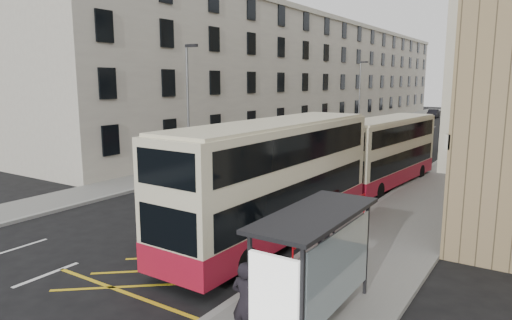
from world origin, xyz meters
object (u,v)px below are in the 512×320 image
Objects in this scene: car_dark at (433,114)px; pedestrian_near at (245,303)px; bus_shelter at (313,246)px; car_silver at (402,118)px; litter_bin at (290,298)px; white_van at (374,126)px; car_red at (490,117)px; double_decker_rear at (386,152)px; pedestrian_far at (324,235)px; street_lamp_near at (188,102)px; street_lamp_far at (360,92)px; pedestrian_mid at (291,295)px; double_decker_front at (275,180)px.

pedestrian_near is at bearing -85.32° from car_dark.
car_silver is at bearing 103.44° from bus_shelter.
litter_bin is at bearing -102.35° from pedestrian_near.
pedestrian_near reaches higher than white_van.
car_silver is at bearing 58.65° from car_red.
double_decker_rear is 5.27× the size of pedestrian_far.
street_lamp_near is 30.00m from street_lamp_far.
pedestrian_mid is at bearing -71.46° from street_lamp_far.
double_decker_front is at bearing -79.41° from white_van.
white_van is (-11.59, 38.99, -0.31)m from pedestrian_far.
car_silver is (-12.92, 56.63, 0.08)m from litter_bin.
car_red is (-2.47, 67.83, -0.42)m from pedestrian_near.
double_decker_rear is (11.35, 3.82, -2.66)m from street_lamp_near.
double_decker_rear reaches higher than white_van.
car_dark is (-10.86, 69.41, -0.41)m from pedestrian_near.
double_decker_front is 7.44m from pedestrian_near.
street_lamp_near is at bearing -46.68° from pedestrian_near.
double_decker_front is at bearing 128.57° from bus_shelter.
street_lamp_near is at bearing 127.62° from pedestrian_mid.
pedestrian_near is (13.77, -43.88, -3.53)m from street_lamp_far.
car_silver is 11.38m from car_dark.
bus_shelter reaches higher than car_red.
bus_shelter is at bearing -63.41° from car_silver.
car_dark is at bearing -64.22° from pedestrian_far.
pedestrian_mid is at bearing -76.36° from white_van.
car_dark is (-11.16, 67.87, 0.03)m from litter_bin.
white_van is (-12.06, 44.13, -0.33)m from pedestrian_near.
car_red is at bearing 95.22° from double_decker_rear.
pedestrian_near is 0.46× the size of car_dark.
street_lamp_near is 19.13m from litter_bin.
street_lamp_near is (-14.69, 12.39, 2.50)m from bus_shelter.
double_decker_rear is at bearing 89.70° from pedestrian_mid.
car_red is at bearing 65.25° from white_van.
double_decker_rear is at bearing -62.71° from car_silver.
pedestrian_far is (-1.39, 3.66, -1.05)m from bus_shelter.
white_van is (-12.66, 43.10, -0.23)m from pedestrian_mid.
street_lamp_far is 0.71× the size of double_decker_front.
pedestrian_far is (13.30, -38.74, -3.55)m from street_lamp_far.
car_silver is at bearing -60.49° from pedestrian_far.
pedestrian_near is 0.34× the size of white_van.
pedestrian_far is at bearing -63.94° from car_silver.
street_lamp_near is at bearing -95.98° from white_van.
double_decker_rear is 52.41m from car_dark.
pedestrian_near is 59.52m from car_silver.
litter_bin is (14.07, -42.34, -3.98)m from street_lamp_far.
car_red reaches higher than litter_bin.
pedestrian_near is at bearing -77.45° from white_van.
double_decker_front is (10.60, -37.26, -2.35)m from street_lamp_far.
street_lamp_near is 12.26m from double_decker_rear.
street_lamp_near is 8.12× the size of litter_bin.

